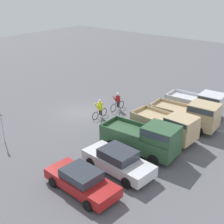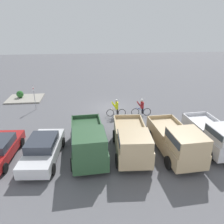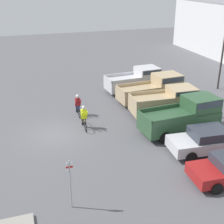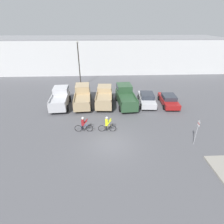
{
  "view_description": "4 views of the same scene",
  "coord_description": "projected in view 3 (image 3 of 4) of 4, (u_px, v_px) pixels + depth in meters",
  "views": [
    {
      "loc": [
        17.89,
        18.39,
        10.98
      ],
      "look_at": [
        0.25,
        3.86,
        1.2
      ],
      "focal_mm": 50.0,
      "sensor_mm": 36.0,
      "label": 1
    },
    {
      "loc": [
        1.96,
        20.33,
        8.14
      ],
      "look_at": [
        0.25,
        3.86,
        1.2
      ],
      "focal_mm": 35.0,
      "sensor_mm": 36.0,
      "label": 2
    },
    {
      "loc": [
        18.7,
        -2.21,
        9.67
      ],
      "look_at": [
        0.25,
        3.86,
        1.2
      ],
      "focal_mm": 50.0,
      "sensor_mm": 36.0,
      "label": 3
    },
    {
      "loc": [
        -0.53,
        -12.62,
        9.86
      ],
      "look_at": [
        0.25,
        3.86,
        1.2
      ],
      "focal_mm": 28.0,
      "sensor_mm": 36.0,
      "label": 4
    }
  ],
  "objects": [
    {
      "name": "fire_lane_sign",
      "position": [
        70.0,
        180.0,
        13.63
      ],
      "size": [
        0.06,
        0.3,
        2.49
      ],
      "color": "#9E9EA3",
      "rests_on": "ground_plane"
    },
    {
      "name": "pickup_truck_1",
      "position": [
        155.0,
        88.0,
        25.8
      ],
      "size": [
        2.46,
        5.45,
        2.25
      ],
      "color": "tan",
      "rests_on": "ground_plane"
    },
    {
      "name": "sedan_0",
      "position": [
        208.0,
        140.0,
        18.46
      ],
      "size": [
        2.31,
        4.83,
        1.49
      ],
      "color": "silver",
      "rests_on": "ground_plane"
    },
    {
      "name": "pickup_truck_0",
      "position": [
        137.0,
        80.0,
        28.1
      ],
      "size": [
        2.44,
        4.94,
        2.15
      ],
      "color": "silver",
      "rests_on": "ground_plane"
    },
    {
      "name": "ground_plane",
      "position": [
        56.0,
        134.0,
        20.79
      ],
      "size": [
        80.0,
        80.0,
        0.0
      ],
      "primitive_type": "plane",
      "color": "#56565B"
    },
    {
      "name": "pickup_truck_2",
      "position": [
        167.0,
        101.0,
        23.22
      ],
      "size": [
        2.42,
        4.96,
        2.13
      ],
      "color": "tan",
      "rests_on": "ground_plane"
    },
    {
      "name": "lamppost",
      "position": [
        224.0,
        44.0,
        27.52
      ],
      "size": [
        0.36,
        0.36,
        7.18
      ],
      "color": "#2D2823",
      "rests_on": "ground_plane"
    },
    {
      "name": "cyclist_0",
      "position": [
        84.0,
        117.0,
        21.32
      ],
      "size": [
        1.79,
        0.46,
        1.68
      ],
      "color": "black",
      "rests_on": "ground_plane"
    },
    {
      "name": "pickup_truck_3",
      "position": [
        185.0,
        115.0,
        20.78
      ],
      "size": [
        2.51,
        5.43,
        2.33
      ],
      "color": "#2D5133",
      "rests_on": "ground_plane"
    },
    {
      "name": "cyclist_1",
      "position": [
        78.0,
        105.0,
        23.37
      ],
      "size": [
        1.84,
        0.46,
        1.67
      ],
      "color": "black",
      "rests_on": "ground_plane"
    }
  ]
}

